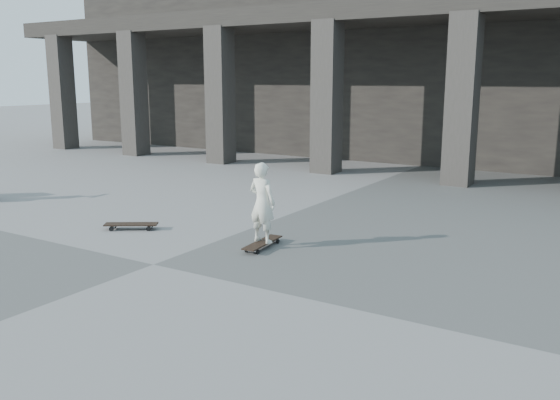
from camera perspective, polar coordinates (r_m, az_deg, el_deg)
The scene contains 5 objects.
ground at distance 8.38m, azimuth -12.09°, elevation -6.10°, with size 90.00×90.00×0.00m, color #4F4F4C.
colonnade at distance 20.25m, azimuth 16.32°, elevation 12.65°, with size 28.00×8.82×6.00m.
longboard at distance 8.97m, azimuth -1.70°, elevation -4.17°, with size 0.29×0.93×0.09m.
skateboard_spare at distance 10.33m, azimuth -14.14°, elevation -2.34°, with size 0.86×0.67×0.11m.
child at distance 8.82m, azimuth -1.72°, elevation -0.25°, with size 0.44×0.29×1.21m, color silver.
Camera 1 is at (5.61, -5.69, 2.51)m, focal length 38.00 mm.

